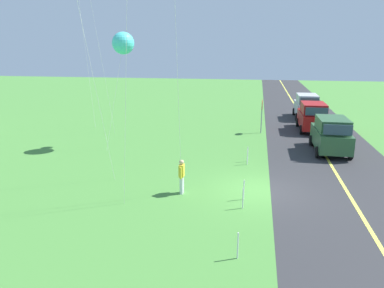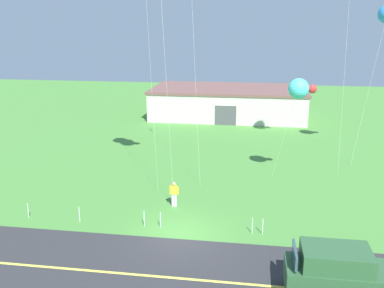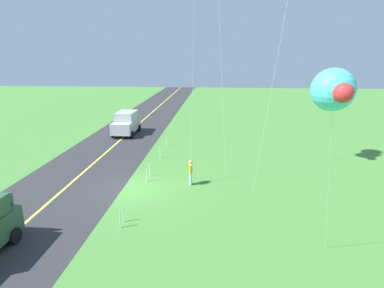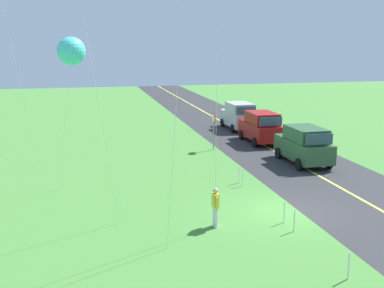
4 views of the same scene
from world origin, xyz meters
name	(u,v)px [view 3 (image 3 of 4)]	position (x,y,z in m)	size (l,w,h in m)	color
ground_plane	(131,190)	(0.00, 0.00, -0.05)	(120.00, 120.00, 0.10)	#478438
asphalt_road	(67,187)	(0.00, -4.00, 0.00)	(120.00, 7.00, 0.00)	#2D2D30
road_centre_stripe	(67,187)	(0.00, -4.00, 0.01)	(120.00, 0.16, 0.00)	#E5E04C
car_parked_west_far	(126,123)	(-13.41, -4.05, 1.15)	(4.40, 2.12, 2.24)	#B7B7BC
person_adult_near	(191,171)	(-1.00, 3.52, 0.86)	(0.58, 0.22, 1.60)	silver
kite_pink_drift	(334,90)	(6.66, 8.81, 6.71)	(2.59, 1.65, 7.42)	silver
fence_post_0	(166,142)	(-9.10, 0.70, 0.45)	(0.05, 0.05, 0.90)	silver
fence_post_1	(160,153)	(-5.97, 0.70, 0.45)	(0.05, 0.05, 0.90)	silver
fence_post_2	(150,170)	(-2.17, 0.70, 0.45)	(0.05, 0.05, 0.90)	silver
fence_post_3	(147,175)	(-1.24, 0.70, 0.45)	(0.05, 0.05, 0.90)	silver
fence_post_4	(120,219)	(4.37, 0.70, 0.45)	(0.05, 0.05, 0.90)	silver
fence_post_5	(124,213)	(3.82, 0.70, 0.45)	(0.05, 0.05, 0.90)	silver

